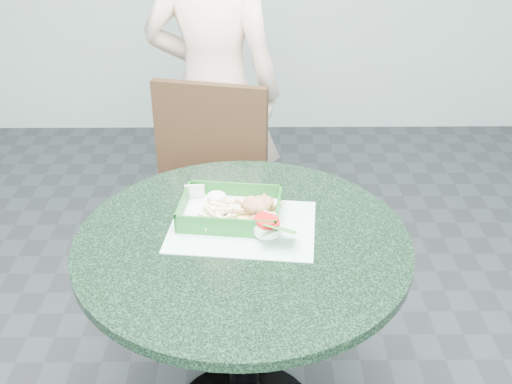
{
  "coord_description": "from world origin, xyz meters",
  "views": [
    {
      "loc": [
        0.03,
        -1.4,
        1.73
      ],
      "look_at": [
        0.04,
        0.1,
        0.86
      ],
      "focal_mm": 42.0,
      "sensor_mm": 36.0,
      "label": 1
    }
  ],
  "objects_px": {
    "diner_person": "(213,80)",
    "food_basket": "(231,218)",
    "sauce_ramekin": "(216,205)",
    "cafe_table": "(243,290)",
    "dining_chair": "(211,188)",
    "crab_sandwich": "(259,213)"
  },
  "relations": [
    {
      "from": "cafe_table",
      "to": "crab_sandwich",
      "type": "relative_size",
      "value": 7.54
    },
    {
      "from": "cafe_table",
      "to": "dining_chair",
      "type": "distance_m",
      "value": 0.71
    },
    {
      "from": "diner_person",
      "to": "crab_sandwich",
      "type": "distance_m",
      "value": 0.98
    },
    {
      "from": "cafe_table",
      "to": "dining_chair",
      "type": "bearing_deg",
      "value": 101.23
    },
    {
      "from": "diner_person",
      "to": "sauce_ramekin",
      "type": "relative_size",
      "value": 31.63
    },
    {
      "from": "cafe_table",
      "to": "sauce_ramekin",
      "type": "relative_size",
      "value": 17.43
    },
    {
      "from": "diner_person",
      "to": "cafe_table",
      "type": "bearing_deg",
      "value": 107.97
    },
    {
      "from": "cafe_table",
      "to": "dining_chair",
      "type": "relative_size",
      "value": 1.02
    },
    {
      "from": "food_basket",
      "to": "sauce_ramekin",
      "type": "xyz_separation_m",
      "value": [
        -0.04,
        0.02,
        0.03
      ]
    },
    {
      "from": "dining_chair",
      "to": "sauce_ramekin",
      "type": "height_order",
      "value": "dining_chair"
    },
    {
      "from": "cafe_table",
      "to": "food_basket",
      "type": "relative_size",
      "value": 3.29
    },
    {
      "from": "crab_sandwich",
      "to": "sauce_ramekin",
      "type": "height_order",
      "value": "crab_sandwich"
    },
    {
      "from": "diner_person",
      "to": "food_basket",
      "type": "xyz_separation_m",
      "value": [
        0.1,
        -0.94,
        -0.1
      ]
    },
    {
      "from": "dining_chair",
      "to": "food_basket",
      "type": "relative_size",
      "value": 3.21
    },
    {
      "from": "food_basket",
      "to": "crab_sandwich",
      "type": "relative_size",
      "value": 2.3
    },
    {
      "from": "cafe_table",
      "to": "crab_sandwich",
      "type": "bearing_deg",
      "value": 59.91
    },
    {
      "from": "sauce_ramekin",
      "to": "dining_chair",
      "type": "bearing_deg",
      "value": 95.79
    },
    {
      "from": "dining_chair",
      "to": "food_basket",
      "type": "bearing_deg",
      "value": -67.58
    },
    {
      "from": "dining_chair",
      "to": "cafe_table",
      "type": "bearing_deg",
      "value": -66.14
    },
    {
      "from": "diner_person",
      "to": "sauce_ramekin",
      "type": "bearing_deg",
      "value": 103.97
    },
    {
      "from": "diner_person",
      "to": "crab_sandwich",
      "type": "bearing_deg",
      "value": 111.36
    },
    {
      "from": "food_basket",
      "to": "sauce_ramekin",
      "type": "height_order",
      "value": "sauce_ramekin"
    }
  ]
}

